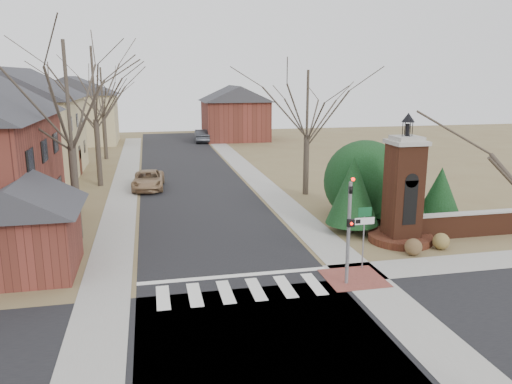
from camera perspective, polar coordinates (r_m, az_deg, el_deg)
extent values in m
plane|color=brown|center=(19.15, -1.28, -12.19)|extent=(120.00, 120.00, 0.00)
cube|color=black|center=(39.98, -7.30, 1.20)|extent=(8.00, 70.00, 0.01)
cube|color=black|center=(16.54, 0.78, -16.52)|extent=(120.00, 8.00, 0.01)
cube|color=silver|center=(19.86, -1.73, -11.20)|extent=(8.00, 2.20, 0.02)
cube|color=silver|center=(21.21, -2.48, -9.56)|extent=(8.00, 0.35, 0.02)
cube|color=gray|center=(40.74, 0.00, 1.53)|extent=(2.00, 60.00, 0.02)
cube|color=gray|center=(39.90, -14.76, 0.85)|extent=(2.00, 60.00, 0.02)
cube|color=brown|center=(21.35, 11.12, -9.65)|extent=(2.40, 2.40, 0.02)
cylinder|color=slate|center=(20.10, 10.52, -4.73)|extent=(0.14, 0.14, 4.20)
imported|color=black|center=(19.60, 10.75, 0.71)|extent=(0.15, 0.18, 0.90)
sphere|color=#FF0C05|center=(19.34, 11.04, 1.44)|extent=(0.14, 0.14, 0.14)
cube|color=black|center=(19.79, 10.78, -3.51)|extent=(0.28, 0.16, 0.30)
sphere|color=#FF0C05|center=(19.71, 10.88, -3.58)|extent=(0.11, 0.11, 0.11)
cylinder|color=slate|center=(22.06, 12.17, -5.37)|extent=(0.06, 0.06, 2.60)
cube|color=silver|center=(21.80, 12.30, -3.26)|extent=(0.90, 0.03, 0.30)
cube|color=black|center=(21.66, 11.59, -3.33)|extent=(0.22, 0.02, 0.18)
cube|color=#104D27|center=(21.69, 12.35, -2.25)|extent=(0.60, 0.03, 0.40)
cylinder|color=#502717|center=(26.43, 16.14, -5.05)|extent=(3.20, 3.20, 0.36)
cube|color=#502717|center=(25.82, 16.46, -0.15)|extent=(1.50, 1.50, 5.00)
cube|color=black|center=(25.28, 17.19, -1.18)|extent=(0.70, 0.10, 2.20)
cube|color=gray|center=(25.38, 16.84, 5.46)|extent=(1.70, 1.70, 0.20)
cube|color=gray|center=(25.36, 16.86, 5.91)|extent=(1.30, 1.30, 0.20)
cylinder|color=black|center=(25.31, 16.92, 6.81)|extent=(0.20, 0.20, 0.60)
cone|color=black|center=(25.26, 17.02, 8.16)|extent=(0.64, 0.64, 0.45)
cube|color=#502717|center=(28.68, 24.16, -3.40)|extent=(7.50, 0.40, 1.20)
cube|color=gray|center=(28.51, 24.28, -2.15)|extent=(7.50, 0.50, 0.10)
cube|color=tan|center=(45.45, -25.30, 5.56)|extent=(9.00, 12.00, 6.40)
cube|color=maroon|center=(23.15, -24.83, -5.18)|extent=(4.00, 4.00, 2.80)
cube|color=tan|center=(65.79, -20.02, 7.81)|extent=(10.00, 8.00, 6.00)
cube|color=tan|center=(64.46, -22.99, 11.03)|extent=(0.75, 0.75, 3.08)
cube|color=maroon|center=(66.21, -2.42, 8.17)|extent=(8.00, 8.00, 5.00)
cube|color=maroon|center=(64.08, -4.21, 11.03)|extent=(0.75, 0.75, 2.80)
cylinder|color=#473D33|center=(27.36, 10.84, -3.99)|extent=(0.20, 0.20, 0.50)
cone|color=black|center=(26.83, 11.03, 0.20)|extent=(2.80, 2.80, 3.60)
cylinder|color=#473D33|center=(29.79, 15.81, -2.84)|extent=(0.20, 0.20, 0.50)
cone|color=black|center=(29.25, 16.09, 1.59)|extent=(3.40, 3.40, 4.20)
cylinder|color=#473D33|center=(29.95, 20.09, -3.07)|extent=(0.20, 0.20, 0.50)
cone|color=black|center=(29.55, 20.34, 0.01)|extent=(2.40, 2.40, 2.80)
sphere|color=black|center=(29.77, 12.35, 1.60)|extent=(4.80, 4.80, 4.80)
cylinder|color=#473D33|center=(26.90, -19.93, -0.07)|extent=(0.40, 0.40, 4.83)
cylinder|color=#473D33|center=(39.59, -17.58, 4.27)|extent=(0.40, 0.40, 5.04)
cylinder|color=#473D33|center=(52.52, -16.88, 6.01)|extent=(0.40, 0.40, 4.41)
cylinder|color=#473D33|center=(35.24, 5.74, 3.10)|extent=(0.40, 0.40, 4.20)
imported|color=#977652|center=(37.84, -12.20, 1.35)|extent=(2.52, 4.93, 1.33)
imported|color=#37393F|center=(64.07, -6.23, 6.42)|extent=(1.94, 4.98, 1.62)
sphere|color=brown|center=(24.52, 17.54, -6.02)|extent=(0.81, 0.81, 0.81)
sphere|color=olive|center=(25.78, 20.40, -5.30)|extent=(0.81, 0.81, 0.81)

